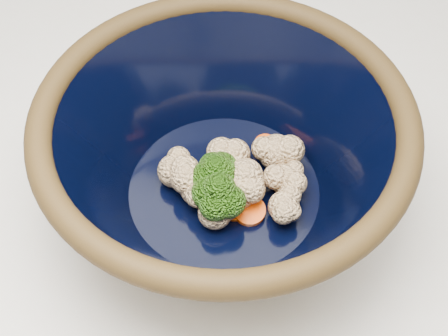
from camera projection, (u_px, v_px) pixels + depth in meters
mixing_bowl at (224, 159)px, 0.53m from camera, size 0.36×0.36×0.14m
vegetable_pile at (228, 181)px, 0.54m from camera, size 0.13×0.12×0.05m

